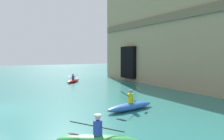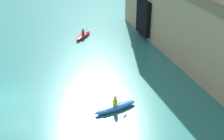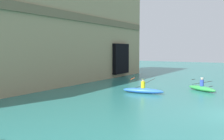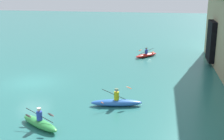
{
  "view_description": "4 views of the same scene",
  "coord_description": "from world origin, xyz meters",
  "views": [
    {
      "loc": [
        14.67,
        0.42,
        3.3
      ],
      "look_at": [
        -1.44,
        9.27,
        2.04
      ],
      "focal_mm": 35.0,
      "sensor_mm": 36.0,
      "label": 1
    },
    {
      "loc": [
        21.92,
        1.01,
        14.09
      ],
      "look_at": [
        0.12,
        8.67,
        1.27
      ],
      "focal_mm": 50.0,
      "sensor_mm": 36.0,
      "label": 2
    },
    {
      "loc": [
        -15.02,
        -0.91,
        3.63
      ],
      "look_at": [
        0.72,
        8.69,
        2.13
      ],
      "focal_mm": 40.0,
      "sensor_mm": 36.0,
      "label": 3
    },
    {
      "loc": [
        23.28,
        10.33,
        8.18
      ],
      "look_at": [
        0.75,
        6.8,
        1.59
      ],
      "focal_mm": 50.0,
      "sensor_mm": 36.0,
      "label": 4
    }
  ],
  "objects": [
    {
      "name": "kayak_red",
      "position": [
        -10.48,
        8.87,
        0.22
      ],
      "size": [
        2.72,
        2.6,
        1.02
      ],
      "rotation": [
        0.0,
        0.0,
        5.53
      ],
      "color": "red",
      "rests_on": "ground"
    },
    {
      "name": "kayak_blue",
      "position": [
        3.89,
        7.6,
        0.26
      ],
      "size": [
        1.27,
        3.52,
        1.34
      ],
      "rotation": [
        0.0,
        0.0,
        4.87
      ],
      "color": "blue",
      "rests_on": "ground"
    },
    {
      "name": "ground_plane",
      "position": [
        0.0,
        0.0,
        0.0
      ],
      "size": [
        120.0,
        120.0,
        0.0
      ],
      "primitive_type": "plane",
      "color": "#28706B"
    }
  ]
}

